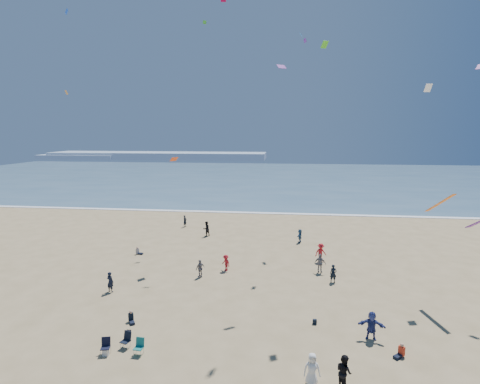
# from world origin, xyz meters

# --- Properties ---
(ocean) EXTENTS (220.00, 100.00, 0.06)m
(ocean) POSITION_xyz_m (0.00, 95.00, 0.03)
(ocean) COLOR #476B84
(ocean) RESTS_ON ground
(surf_line) EXTENTS (220.00, 1.20, 0.08)m
(surf_line) POSITION_xyz_m (0.00, 45.00, 0.04)
(surf_line) COLOR white
(surf_line) RESTS_ON ground
(headland_far) EXTENTS (110.00, 20.00, 3.20)m
(headland_far) POSITION_xyz_m (-60.00, 170.00, 1.60)
(headland_far) COLOR #7A8EA8
(headland_far) RESTS_ON ground
(headland_near) EXTENTS (40.00, 14.00, 2.00)m
(headland_near) POSITION_xyz_m (-100.00, 165.00, 1.00)
(headland_near) COLOR #7A8EA8
(headland_near) RESTS_ON ground
(standing_flyers) EXTENTS (35.46, 36.71, 1.95)m
(standing_flyers) POSITION_xyz_m (2.85, 14.77, 0.90)
(standing_flyers) COLOR black
(standing_flyers) RESTS_ON ground
(seated_group) EXTENTS (24.05, 29.83, 0.84)m
(seated_group) POSITION_xyz_m (1.43, 4.99, 0.42)
(seated_group) COLOR silver
(seated_group) RESTS_ON ground
(chair_cluster) EXTENTS (2.68, 1.54, 1.00)m
(chair_cluster) POSITION_xyz_m (-4.72, 4.25, 0.50)
(chair_cluster) COLOR black
(chair_cluster) RESTS_ON ground
(white_tote) EXTENTS (0.35, 0.20, 0.40)m
(white_tote) POSITION_xyz_m (-5.62, 3.79, 0.20)
(white_tote) COLOR silver
(white_tote) RESTS_ON ground
(black_backpack) EXTENTS (0.30, 0.22, 0.38)m
(black_backpack) POSITION_xyz_m (-5.18, 6.10, 0.19)
(black_backpack) COLOR black
(black_backpack) RESTS_ON ground
(navy_bag) EXTENTS (0.28, 0.18, 0.34)m
(navy_bag) POSITION_xyz_m (7.13, 9.14, 0.17)
(navy_bag) COLOR black
(navy_bag) RESTS_ON ground
(kites_aloft) EXTENTS (42.88, 33.78, 26.74)m
(kites_aloft) POSITION_xyz_m (10.42, 12.39, 14.54)
(kites_aloft) COLOR #DE4113
(kites_aloft) RESTS_ON ground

